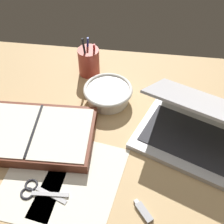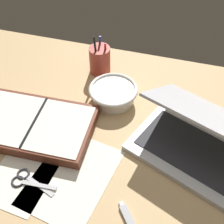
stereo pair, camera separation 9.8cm
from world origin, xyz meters
TOP-DOWN VIEW (x-y plane):
  - desk_top at (0.00, 0.00)cm, footprint 140.00×100.00cm
  - laptop at (25.93, 6.23)cm, footprint 43.94×40.08cm
  - bowl at (-4.30, 20.17)cm, footprint 17.29×17.29cm
  - pen_cup at (-13.60, 34.36)cm, footprint 8.00×8.00cm
  - planner at (-24.83, -0.28)cm, footprint 37.65×24.91cm
  - scissors at (-19.73, -18.32)cm, footprint 13.70×6.58cm
  - paper_sheet_front at (-7.30, -13.67)cm, footprint 25.69×32.33cm
  - paper_sheet_beside_planner at (-21.15, -15.14)cm, footprint 19.44×27.61cm
  - usb_drive at (10.81, -20.71)cm, footprint 5.72×6.64cm

SIDE VIEW (x-z plane):
  - desk_top at x=0.00cm, z-range 0.00..2.00cm
  - paper_sheet_front at x=-7.30cm, z-range 2.00..2.16cm
  - paper_sheet_beside_planner at x=-21.15cm, z-range 2.00..2.16cm
  - scissors at x=-19.73cm, z-range 1.94..2.74cm
  - usb_drive at x=10.81cm, z-range 2.00..3.00cm
  - planner at x=-24.83cm, z-range 1.91..6.22cm
  - bowl at x=-4.30cm, z-range 2.35..8.07cm
  - laptop at x=25.93cm, z-range -2.22..16.11cm
  - pen_cup at x=-13.60cm, z-range -0.93..15.86cm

